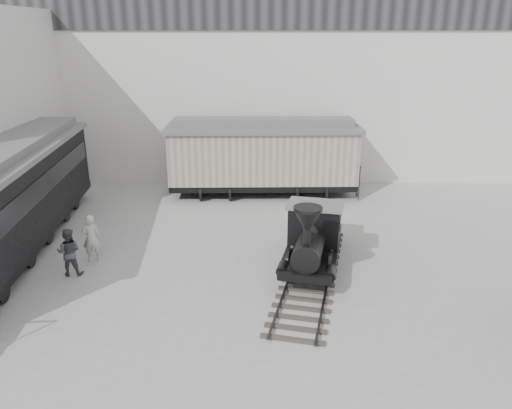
{
  "coord_description": "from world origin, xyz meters",
  "views": [
    {
      "loc": [
        -0.42,
        -12.84,
        8.03
      ],
      "look_at": [
        -0.63,
        4.35,
        2.0
      ],
      "focal_mm": 35.0,
      "sensor_mm": 36.0,
      "label": 1
    }
  ],
  "objects_px": {
    "locomotive": "(313,240)",
    "visitor_b": "(69,252)",
    "passenger_coach": "(7,198)",
    "boxcar": "(263,155)",
    "visitor_a": "(91,238)"
  },
  "relations": [
    {
      "from": "visitor_a",
      "to": "visitor_b",
      "type": "height_order",
      "value": "visitor_a"
    },
    {
      "from": "locomotive",
      "to": "visitor_a",
      "type": "height_order",
      "value": "locomotive"
    },
    {
      "from": "boxcar",
      "to": "visitor_b",
      "type": "bearing_deg",
      "value": -127.87
    },
    {
      "from": "visitor_a",
      "to": "visitor_b",
      "type": "bearing_deg",
      "value": 53.16
    },
    {
      "from": "locomotive",
      "to": "visitor_b",
      "type": "distance_m",
      "value": 8.43
    },
    {
      "from": "boxcar",
      "to": "visitor_a",
      "type": "distance_m",
      "value": 10.19
    },
    {
      "from": "passenger_coach",
      "to": "locomotive",
      "type": "bearing_deg",
      "value": -12.45
    },
    {
      "from": "locomotive",
      "to": "visitor_b",
      "type": "height_order",
      "value": "locomotive"
    },
    {
      "from": "passenger_coach",
      "to": "visitor_b",
      "type": "distance_m",
      "value": 3.75
    },
    {
      "from": "visitor_b",
      "to": "boxcar",
      "type": "bearing_deg",
      "value": -129.14
    },
    {
      "from": "locomotive",
      "to": "passenger_coach",
      "type": "height_order",
      "value": "passenger_coach"
    },
    {
      "from": "passenger_coach",
      "to": "visitor_a",
      "type": "distance_m",
      "value": 3.64
    },
    {
      "from": "boxcar",
      "to": "visitor_a",
      "type": "xyz_separation_m",
      "value": [
        -6.23,
        -7.97,
        -1.16
      ]
    },
    {
      "from": "visitor_a",
      "to": "boxcar",
      "type": "bearing_deg",
      "value": -144.64
    },
    {
      "from": "locomotive",
      "to": "passenger_coach",
      "type": "xyz_separation_m",
      "value": [
        -11.32,
        1.44,
        1.02
      ]
    }
  ]
}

